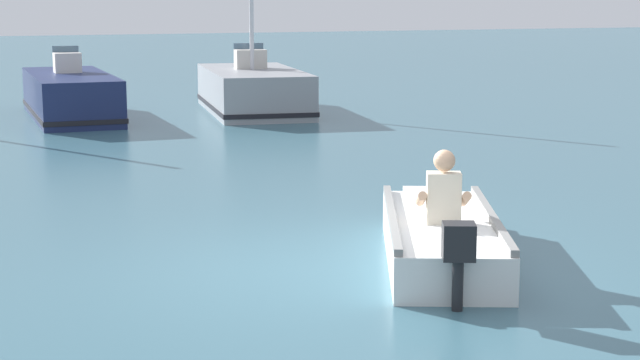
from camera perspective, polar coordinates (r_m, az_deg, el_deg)
ground_plane at (r=10.24m, az=0.72°, el=-5.07°), size 120.00×120.00×0.00m
rowboat_with_person at (r=10.66m, az=6.74°, el=-3.14°), size 2.19×3.59×1.19m
moored_boat_navy at (r=23.29m, az=-13.72°, el=4.52°), size 1.70×4.82×1.56m
moored_boat_grey at (r=23.86m, az=-3.74°, el=4.95°), size 2.63×4.90×4.33m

